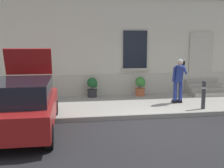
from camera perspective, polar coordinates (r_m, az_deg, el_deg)
The scene contains 11 objects.
ground_plane at distance 8.61m, azimuth 10.05°, elevation -8.64°, with size 80.00×80.00×0.00m, color #232326.
sidewalk at distance 11.18m, azimuth 5.33°, elevation -4.13°, with size 24.00×3.60×0.15m, color #99968E.
curb_edge at distance 9.45m, azimuth 8.18°, elevation -6.57°, with size 24.00×0.12×0.15m, color gray.
building_facade at distance 13.39m, azimuth 2.84°, elevation 13.71°, with size 24.00×1.52×7.50m.
entrance_stoop at distance 13.60m, azimuth 18.34°, elevation -0.91°, with size 1.59×1.28×0.64m.
hatchback_car_red at distance 8.16m, azimuth -17.87°, elevation -4.09°, with size 1.81×4.08×2.34m.
bollard_near_person at distance 10.46m, azimuth 18.32°, elevation -1.86°, with size 0.15×0.15×1.04m.
person_on_phone at distance 11.12m, azimuth 13.54°, elevation 1.21°, with size 0.51×0.50×1.74m.
planter_cream at distance 11.78m, azimuth -14.35°, elevation -1.09°, with size 0.44×0.44×0.86m.
planter_charcoal at distance 12.13m, azimuth -4.05°, elevation -0.56°, with size 0.44×0.44×0.86m.
planter_terracotta at distance 12.46m, azimuth 5.86°, elevation -0.35°, with size 0.44×0.44×0.86m.
Camera 1 is at (-2.77, -7.75, 2.54)m, focal length 44.50 mm.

